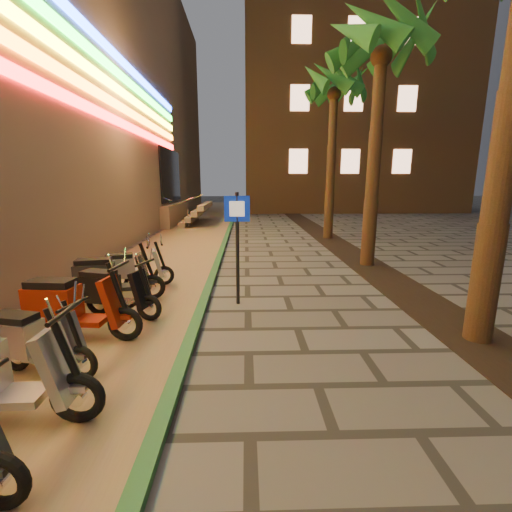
{
  "coord_description": "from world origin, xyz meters",
  "views": [
    {
      "loc": [
        -0.03,
        -2.89,
        2.43
      ],
      "look_at": [
        0.14,
        2.8,
        1.2
      ],
      "focal_mm": 24.0,
      "sensor_mm": 36.0,
      "label": 1
    }
  ],
  "objects_px": {
    "pedestrian_sign": "(237,233)",
    "scooter_10": "(131,269)",
    "scooter_9": "(109,278)",
    "scooter_8": "(111,291)",
    "scooter_7": "(71,306)",
    "scooter_6": "(31,341)"
  },
  "relations": [
    {
      "from": "scooter_7",
      "to": "pedestrian_sign",
      "type": "bearing_deg",
      "value": 36.62
    },
    {
      "from": "scooter_7",
      "to": "scooter_10",
      "type": "height_order",
      "value": "scooter_7"
    },
    {
      "from": "pedestrian_sign",
      "to": "scooter_10",
      "type": "relative_size",
      "value": 1.47
    },
    {
      "from": "pedestrian_sign",
      "to": "scooter_7",
      "type": "distance_m",
      "value": 3.12
    },
    {
      "from": "scooter_8",
      "to": "scooter_7",
      "type": "bearing_deg",
      "value": -89.9
    },
    {
      "from": "scooter_7",
      "to": "scooter_9",
      "type": "distance_m",
      "value": 1.69
    },
    {
      "from": "scooter_6",
      "to": "scooter_10",
      "type": "distance_m",
      "value": 3.67
    },
    {
      "from": "scooter_10",
      "to": "scooter_6",
      "type": "bearing_deg",
      "value": -107.12
    },
    {
      "from": "scooter_6",
      "to": "scooter_9",
      "type": "xyz_separation_m",
      "value": [
        -0.04,
        2.68,
        0.08
      ]
    },
    {
      "from": "scooter_7",
      "to": "scooter_9",
      "type": "height_order",
      "value": "scooter_7"
    },
    {
      "from": "scooter_9",
      "to": "scooter_8",
      "type": "bearing_deg",
      "value": -78.25
    },
    {
      "from": "scooter_6",
      "to": "scooter_9",
      "type": "bearing_deg",
      "value": 104.42
    },
    {
      "from": "pedestrian_sign",
      "to": "scooter_8",
      "type": "bearing_deg",
      "value": -164.89
    },
    {
      "from": "scooter_10",
      "to": "scooter_7",
      "type": "bearing_deg",
      "value": -107.18
    },
    {
      "from": "scooter_6",
      "to": "scooter_9",
      "type": "distance_m",
      "value": 2.68
    },
    {
      "from": "pedestrian_sign",
      "to": "scooter_10",
      "type": "height_order",
      "value": "pedestrian_sign"
    },
    {
      "from": "pedestrian_sign",
      "to": "scooter_8",
      "type": "xyz_separation_m",
      "value": [
        -2.29,
        -0.62,
        -0.97
      ]
    },
    {
      "from": "scooter_6",
      "to": "pedestrian_sign",
      "type": "bearing_deg",
      "value": 58.0
    },
    {
      "from": "scooter_9",
      "to": "scooter_7",
      "type": "bearing_deg",
      "value": -99.54
    },
    {
      "from": "scooter_8",
      "to": "scooter_10",
      "type": "bearing_deg",
      "value": 113.31
    },
    {
      "from": "scooter_6",
      "to": "scooter_8",
      "type": "relative_size",
      "value": 0.93
    },
    {
      "from": "pedestrian_sign",
      "to": "scooter_9",
      "type": "bearing_deg",
      "value": 176.77
    }
  ]
}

